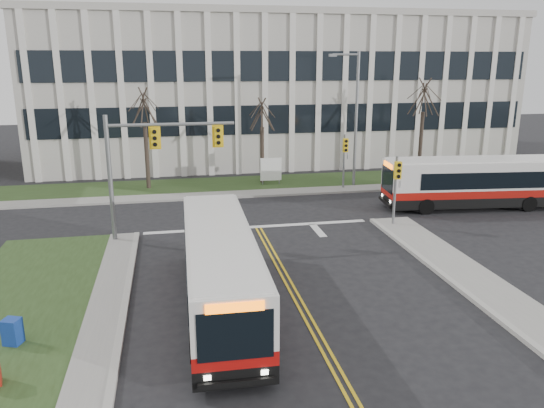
{
  "coord_description": "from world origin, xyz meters",
  "views": [
    {
      "loc": [
        -4.39,
        -18.55,
        8.68
      ],
      "look_at": [
        0.25,
        5.45,
        2.0
      ],
      "focal_mm": 35.0,
      "sensor_mm": 36.0,
      "label": 1
    }
  ],
  "objects_px": {
    "directory_sign": "(271,170)",
    "bus_main": "(220,271)",
    "streetlight": "(354,112)",
    "newspaper_box_blue": "(13,333)",
    "bus_cross": "(477,184)"
  },
  "relations": [
    {
      "from": "directory_sign",
      "to": "bus_main",
      "type": "xyz_separation_m",
      "value": [
        -5.39,
        -18.53,
        0.25
      ]
    },
    {
      "from": "streetlight",
      "to": "newspaper_box_blue",
      "type": "bearing_deg",
      "value": -133.17
    },
    {
      "from": "newspaper_box_blue",
      "to": "directory_sign",
      "type": "bearing_deg",
      "value": 79.23
    },
    {
      "from": "bus_main",
      "to": "newspaper_box_blue",
      "type": "bearing_deg",
      "value": -166.44
    },
    {
      "from": "streetlight",
      "to": "bus_cross",
      "type": "distance_m",
      "value": 9.45
    },
    {
      "from": "bus_main",
      "to": "newspaper_box_blue",
      "type": "xyz_separation_m",
      "value": [
        -6.61,
        -1.46,
        -0.95
      ]
    },
    {
      "from": "directory_sign",
      "to": "bus_cross",
      "type": "height_order",
      "value": "bus_cross"
    },
    {
      "from": "directory_sign",
      "to": "newspaper_box_blue",
      "type": "bearing_deg",
      "value": -120.98
    },
    {
      "from": "bus_main",
      "to": "newspaper_box_blue",
      "type": "height_order",
      "value": "bus_main"
    },
    {
      "from": "bus_cross",
      "to": "newspaper_box_blue",
      "type": "xyz_separation_m",
      "value": [
        -23.07,
        -11.99,
        -1.0
      ]
    },
    {
      "from": "directory_sign",
      "to": "bus_main",
      "type": "height_order",
      "value": "bus_main"
    },
    {
      "from": "directory_sign",
      "to": "bus_cross",
      "type": "bearing_deg",
      "value": -35.86
    },
    {
      "from": "bus_main",
      "to": "bus_cross",
      "type": "relative_size",
      "value": 0.96
    },
    {
      "from": "streetlight",
      "to": "directory_sign",
      "type": "height_order",
      "value": "streetlight"
    },
    {
      "from": "directory_sign",
      "to": "newspaper_box_blue",
      "type": "relative_size",
      "value": 2.11
    }
  ]
}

